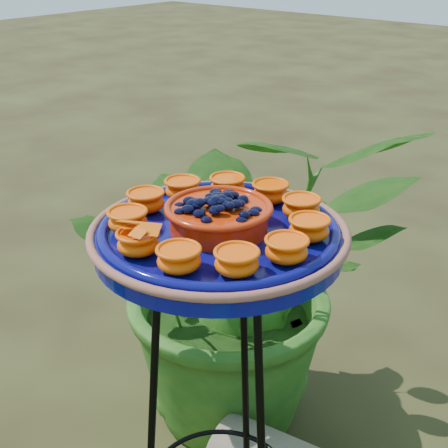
# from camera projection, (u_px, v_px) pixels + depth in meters

# --- Properties ---
(tripod_stand) EXTENTS (0.40, 0.40, 0.89)m
(tripod_stand) POSITION_uv_depth(u_px,v_px,m) (219.00, 401.00, 1.30)
(tripod_stand) COLOR black
(tripod_stand) RESTS_ON ground
(feeder_dish) EXTENTS (0.56, 0.56, 0.11)m
(feeder_dish) POSITION_uv_depth(u_px,v_px,m) (219.00, 231.00, 1.13)
(feeder_dish) COLOR #080A63
(feeder_dish) RESTS_ON tripod_stand
(shrub_back_left) EXTENTS (1.22, 1.23, 1.03)m
(shrub_back_left) POSITION_uv_depth(u_px,v_px,m) (242.00, 269.00, 1.86)
(shrub_back_left) COLOR #1F5516
(shrub_back_left) RESTS_ON ground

